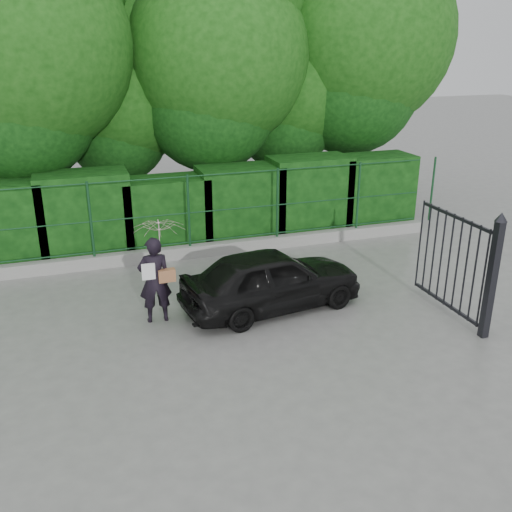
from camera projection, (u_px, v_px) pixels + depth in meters
name	position (u px, v px, depth m)	size (l,w,h in m)	color
ground	(223.00, 345.00, 10.13)	(80.00, 80.00, 0.00)	gray
kerb	(175.00, 253.00, 14.07)	(14.00, 0.25, 0.30)	#9E9E99
fence	(181.00, 212.00, 13.76)	(14.13, 0.06, 1.80)	#144020
hedge	(163.00, 209.00, 14.63)	(14.20, 1.20, 2.25)	black
trees	(185.00, 58.00, 15.70)	(17.10, 6.15, 8.08)	black
gate	(474.00, 267.00, 10.43)	(0.22, 2.33, 2.36)	black
woman	(158.00, 255.00, 10.62)	(0.97, 0.99, 2.00)	black
car	(272.00, 279.00, 11.34)	(1.47, 3.66, 1.25)	black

